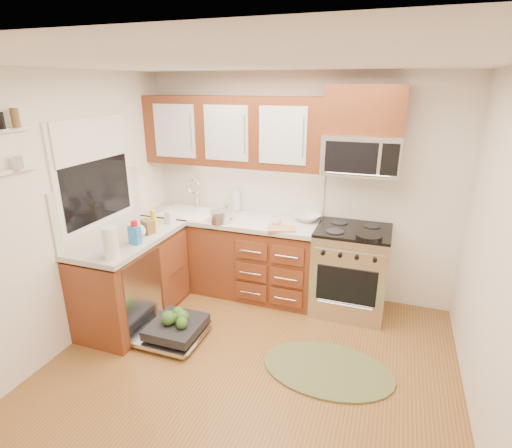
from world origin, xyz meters
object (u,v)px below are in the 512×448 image
at_px(skillet, 369,237).
at_px(bowl_a, 307,218).
at_px(microwave, 361,155).
at_px(paper_towel_roll, 110,243).
at_px(cup, 276,221).
at_px(dishwasher, 173,330).
at_px(upper_cabinets, 233,131).
at_px(sink, 189,222).
at_px(rug, 327,369).
at_px(bowl_b, 223,216).
at_px(stock_pot, 220,217).
at_px(cutting_board, 281,229).
at_px(range, 350,270).

distance_m(skillet, bowl_a, 0.82).
height_order(microwave, paper_towel_roll, microwave).
distance_m(skillet, cup, 1.00).
distance_m(skillet, paper_towel_roll, 2.39).
bearing_deg(paper_towel_roll, dishwasher, 34.20).
relative_size(upper_cabinets, sink, 3.31).
bearing_deg(skillet, microwave, 114.54).
xyz_separation_m(rug, paper_towel_roll, (-1.90, -0.30, 1.06)).
bearing_deg(upper_cabinets, sink, -163.55).
relative_size(upper_cabinets, bowl_b, 8.38).
relative_size(microwave, sink, 1.23).
relative_size(rug, skillet, 4.60).
relative_size(microwave, stock_pot, 3.43).
bearing_deg(rug, cup, 128.28).
relative_size(upper_cabinets, cup, 17.39).
bearing_deg(sink, stock_pot, -21.70).
distance_m(microwave, sink, 2.13).
bearing_deg(rug, stock_pot, 147.80).
bearing_deg(cup, upper_cabinets, 158.01).
relative_size(dishwasher, paper_towel_roll, 2.46).
distance_m(rug, bowl_a, 1.66).
distance_m(stock_pot, cup, 0.62).
height_order(skillet, bowl_b, bowl_b).
xyz_separation_m(sink, rug, (1.90, -1.08, -0.79)).
height_order(rug, skillet, skillet).
height_order(stock_pot, bowl_b, stock_pot).
distance_m(skillet, cutting_board, 0.89).
relative_size(stock_pot, bowl_a, 0.78).
bearing_deg(cutting_board, paper_towel_roll, -135.58).
distance_m(rug, stock_pot, 1.92).
xyz_separation_m(paper_towel_roll, bowl_b, (0.49, 1.31, -0.10)).
relative_size(bowl_a, bowl_b, 1.16).
xyz_separation_m(stock_pot, cutting_board, (0.71, 0.00, -0.06)).
height_order(dishwasher, bowl_a, bowl_a).
bearing_deg(microwave, bowl_b, -171.72).
bearing_deg(bowl_b, paper_towel_roll, -110.60).
distance_m(sink, stock_pot, 0.57).
bearing_deg(paper_towel_roll, skillet, 28.61).
bearing_deg(range, bowl_b, -176.44).
bearing_deg(paper_towel_roll, bowl_b, 69.40).
bearing_deg(skillet, dishwasher, -152.75).
height_order(rug, bowl_a, bowl_a).
relative_size(stock_pot, bowl_b, 0.91).
relative_size(skillet, bowl_b, 1.02).
height_order(microwave, stock_pot, microwave).
xyz_separation_m(skillet, bowl_a, (-0.70, 0.42, -0.01)).
height_order(skillet, cutting_board, skillet).
bearing_deg(upper_cabinets, dishwasher, -96.04).
xyz_separation_m(rug, bowl_a, (-0.50, 1.26, 0.95)).
relative_size(microwave, cutting_board, 2.62).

